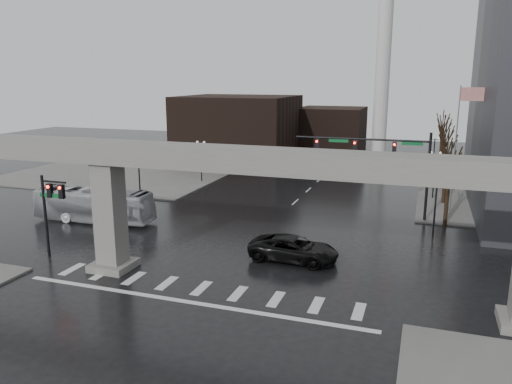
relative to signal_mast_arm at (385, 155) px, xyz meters
The scene contains 22 objects.
ground 21.64m from the signal_mast_arm, 115.57° to the right, with size 160.00×160.00×0.00m, color black.
sidewalk_nw 39.41m from the signal_mast_arm, 153.82° to the left, with size 28.00×36.00×0.15m, color slate.
elevated_guideway 20.35m from the signal_mast_arm, 112.35° to the right, with size 48.00×2.60×8.70m.
building_far_left 32.68m from the signal_mast_arm, 134.74° to the left, with size 16.00×14.00×10.00m, color black.
building_far_mid 35.02m from the signal_mast_arm, 108.32° to the left, with size 10.00×10.00×8.00m, color black.
smokestack 28.38m from the signal_mast_arm, 96.28° to the left, with size 3.60×3.60×30.00m.
signal_mast_arm is the anchor object (origin of this frame).
signal_left_pole 28.09m from the signal_mast_arm, 139.26° to the right, with size 2.30×0.30×6.00m.
flagpole_assembly 7.27m from the signal_mast_arm, 26.93° to the left, with size 2.06×0.12×12.00m.
lamp_right_0 6.99m from the signal_mast_arm, 46.80° to the right, with size 1.22×0.32×5.11m.
lamp_right_1 10.51m from the signal_mast_arm, 63.90° to the left, with size 1.22×0.32×5.11m.
lamp_right_2 23.75m from the signal_mast_arm, 79.01° to the left, with size 1.22×0.32×5.11m.
lamp_left_0 23.12m from the signal_mast_arm, 167.96° to the right, with size 1.22×0.32×5.11m.
lamp_left_1 24.42m from the signal_mast_arm, 157.75° to the left, with size 1.22×0.32×5.11m.
lamp_left_2 32.40m from the signal_mast_arm, 134.11° to the left, with size 1.22×0.32×5.11m.
tree_right_0 6.37m from the signal_mast_arm, ahead, with size 1.09×1.58×7.50m.
tree_right_1 9.57m from the signal_mast_arm, 52.50° to the left, with size 1.09×1.61×7.67m.
tree_right_2 16.45m from the signal_mast_arm, 70.00° to the left, with size 1.10×1.63×7.85m.
tree_right_3 24.04m from the signal_mast_arm, 76.58° to the left, with size 1.11×1.66×8.02m.
tree_right_4 31.83m from the signal_mast_arm, 79.94° to the left, with size 1.12×1.69×8.19m.
pickup_truck 15.05m from the signal_mast_arm, 109.89° to the right, with size 2.90×6.29×1.75m, color black.
city_bus 26.46m from the signal_mast_arm, 158.32° to the right, with size 2.59×11.05×3.08m, color #B9BABE.
Camera 1 is at (12.46, -26.93, 12.69)m, focal length 35.00 mm.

